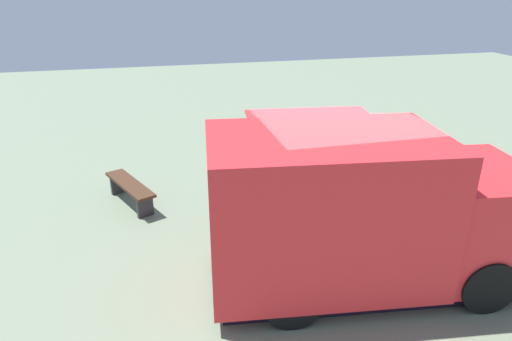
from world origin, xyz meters
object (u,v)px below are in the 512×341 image
planter_flowering_far (389,159)px  plaza_bench (130,188)px  planter_flowering_near (243,165)px  food_truck (360,216)px

planter_flowering_far → plaza_bench: planter_flowering_far is taller
planter_flowering_far → planter_flowering_near: bearing=85.2°
plaza_bench → planter_flowering_far: bearing=-87.7°
food_truck → planter_flowering_near: bearing=12.3°
planter_flowering_near → planter_flowering_far: size_ratio=1.12×
planter_flowering_near → planter_flowering_far: planter_flowering_near is taller
planter_flowering_near → planter_flowering_far: 3.72m
food_truck → planter_flowering_near: size_ratio=6.29×
planter_flowering_far → food_truck: bearing=144.7°
planter_flowering_far → plaza_bench: (-0.26, 6.32, 0.03)m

